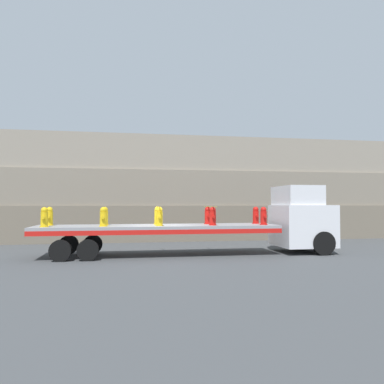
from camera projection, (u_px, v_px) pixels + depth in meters
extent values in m
plane|color=#3F4244|center=(158.00, 255.00, 16.86)|extent=(120.00, 120.00, 0.00)
cube|color=#706656|center=(149.00, 223.00, 24.13)|extent=(60.00, 3.00, 2.23)
cube|color=gray|center=(149.00, 188.00, 24.35)|extent=(60.00, 3.00, 2.23)
cube|color=gray|center=(149.00, 155.00, 24.57)|extent=(60.00, 3.00, 2.23)
cube|color=silver|center=(302.00, 225.00, 18.09)|extent=(2.48, 2.54, 1.98)
cube|color=silver|center=(297.00, 196.00, 18.10)|extent=(1.73, 2.33, 0.92)
cube|color=black|center=(315.00, 217.00, 18.22)|extent=(0.99, 2.23, 1.11)
cylinder|color=black|center=(323.00, 243.00, 16.96)|extent=(1.08, 0.28, 1.08)
cylinder|color=black|center=(299.00, 238.00, 19.33)|extent=(1.08, 0.28, 1.08)
cube|color=gray|center=(158.00, 227.00, 16.91)|extent=(10.80, 2.41, 0.13)
cube|color=red|center=(161.00, 232.00, 15.75)|extent=(10.80, 0.08, 0.20)
cube|color=red|center=(156.00, 229.00, 18.05)|extent=(10.80, 0.08, 0.20)
cylinder|color=black|center=(88.00, 250.00, 15.28)|extent=(0.88, 0.30, 0.88)
cylinder|color=black|center=(93.00, 244.00, 17.46)|extent=(0.88, 0.30, 0.88)
cylinder|color=black|center=(60.00, 251.00, 15.09)|extent=(0.88, 0.30, 0.88)
cylinder|color=black|center=(69.00, 245.00, 17.28)|extent=(0.88, 0.30, 0.88)
cylinder|color=gold|center=(44.00, 227.00, 15.57)|extent=(0.36, 0.36, 0.03)
cylinder|color=gold|center=(44.00, 219.00, 15.58)|extent=(0.29, 0.29, 0.63)
sphere|color=gold|center=(44.00, 210.00, 15.59)|extent=(0.28, 0.28, 0.28)
cylinder|color=gold|center=(43.00, 218.00, 15.38)|extent=(0.13, 0.11, 0.13)
cylinder|color=gold|center=(45.00, 217.00, 15.77)|extent=(0.13, 0.11, 0.13)
cylinder|color=gold|center=(49.00, 225.00, 16.61)|extent=(0.36, 0.36, 0.03)
cylinder|color=gold|center=(49.00, 218.00, 16.62)|extent=(0.29, 0.29, 0.63)
sphere|color=gold|center=(50.00, 210.00, 16.63)|extent=(0.28, 0.28, 0.28)
cylinder|color=gold|center=(49.00, 217.00, 16.43)|extent=(0.13, 0.11, 0.13)
cylinder|color=gold|center=(50.00, 217.00, 16.82)|extent=(0.13, 0.11, 0.13)
cylinder|color=gold|center=(103.00, 226.00, 15.98)|extent=(0.36, 0.36, 0.03)
cylinder|color=gold|center=(103.00, 219.00, 15.99)|extent=(0.29, 0.29, 0.63)
sphere|color=gold|center=(103.00, 210.00, 16.00)|extent=(0.28, 0.28, 0.28)
cylinder|color=gold|center=(103.00, 217.00, 15.79)|extent=(0.13, 0.11, 0.13)
cylinder|color=gold|center=(104.00, 217.00, 16.18)|extent=(0.13, 0.11, 0.13)
cylinder|color=gold|center=(105.00, 225.00, 17.02)|extent=(0.36, 0.36, 0.03)
cylinder|color=gold|center=(105.00, 218.00, 17.03)|extent=(0.29, 0.29, 0.63)
sphere|color=gold|center=(105.00, 210.00, 17.04)|extent=(0.28, 0.28, 0.28)
cylinder|color=gold|center=(105.00, 217.00, 16.84)|extent=(0.13, 0.11, 0.13)
cylinder|color=gold|center=(105.00, 216.00, 17.23)|extent=(0.13, 0.11, 0.13)
cylinder|color=gold|center=(159.00, 225.00, 16.39)|extent=(0.36, 0.36, 0.03)
cylinder|color=gold|center=(159.00, 219.00, 16.40)|extent=(0.29, 0.29, 0.63)
sphere|color=gold|center=(159.00, 210.00, 16.41)|extent=(0.28, 0.28, 0.28)
cylinder|color=gold|center=(160.00, 217.00, 16.20)|extent=(0.13, 0.11, 0.13)
cylinder|color=gold|center=(159.00, 217.00, 16.59)|extent=(0.13, 0.11, 0.13)
cylinder|color=gold|center=(157.00, 224.00, 17.43)|extent=(0.36, 0.36, 0.03)
cylinder|color=gold|center=(157.00, 218.00, 17.44)|extent=(0.29, 0.29, 0.63)
sphere|color=gold|center=(157.00, 210.00, 17.45)|extent=(0.28, 0.28, 0.28)
cylinder|color=gold|center=(158.00, 216.00, 17.25)|extent=(0.13, 0.11, 0.13)
cylinder|color=gold|center=(157.00, 216.00, 17.64)|extent=(0.13, 0.11, 0.13)
cylinder|color=red|center=(213.00, 225.00, 16.80)|extent=(0.36, 0.36, 0.03)
cylinder|color=red|center=(213.00, 218.00, 16.81)|extent=(0.29, 0.29, 0.63)
sphere|color=red|center=(213.00, 210.00, 16.82)|extent=(0.28, 0.28, 0.28)
cylinder|color=red|center=(214.00, 217.00, 16.61)|extent=(0.13, 0.11, 0.13)
cylinder|color=red|center=(212.00, 216.00, 17.00)|extent=(0.13, 0.11, 0.13)
cylinder|color=red|center=(208.00, 224.00, 17.84)|extent=(0.36, 0.36, 0.03)
cylinder|color=red|center=(208.00, 217.00, 17.85)|extent=(0.29, 0.29, 0.63)
sphere|color=red|center=(208.00, 210.00, 17.86)|extent=(0.28, 0.28, 0.28)
cylinder|color=red|center=(209.00, 216.00, 17.66)|extent=(0.13, 0.11, 0.13)
cylinder|color=red|center=(207.00, 216.00, 18.05)|extent=(0.13, 0.11, 0.13)
cylinder|color=red|center=(264.00, 224.00, 17.21)|extent=(0.36, 0.36, 0.03)
cylinder|color=red|center=(264.00, 218.00, 17.22)|extent=(0.29, 0.29, 0.63)
sphere|color=red|center=(263.00, 210.00, 17.23)|extent=(0.28, 0.28, 0.28)
cylinder|color=red|center=(265.00, 216.00, 17.02)|extent=(0.13, 0.11, 0.13)
cylinder|color=red|center=(262.00, 216.00, 17.41)|extent=(0.13, 0.11, 0.13)
cylinder|color=red|center=(256.00, 223.00, 18.25)|extent=(0.36, 0.36, 0.03)
cylinder|color=red|center=(256.00, 217.00, 18.26)|extent=(0.29, 0.29, 0.63)
sphere|color=red|center=(256.00, 209.00, 18.27)|extent=(0.28, 0.28, 0.28)
cylinder|color=red|center=(257.00, 216.00, 18.07)|extent=(0.13, 0.11, 0.13)
cylinder|color=red|center=(254.00, 215.00, 18.46)|extent=(0.13, 0.11, 0.13)
cube|color=yellow|center=(158.00, 207.00, 16.93)|extent=(0.05, 2.61, 0.01)
cube|color=yellow|center=(210.00, 207.00, 17.34)|extent=(0.05, 2.61, 0.01)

